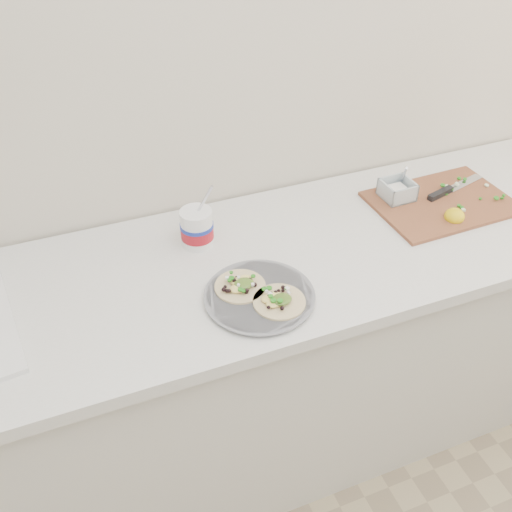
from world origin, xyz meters
name	(u,v)px	position (x,y,z in m)	size (l,w,h in m)	color
counter	(250,362)	(0.00, 1.43, 0.45)	(2.44, 0.66, 0.90)	silver
taco_plate	(259,294)	(-0.04, 1.26, 0.92)	(0.29, 0.29, 0.04)	slate
tub	(198,225)	(-0.11, 1.55, 0.97)	(0.10, 0.10, 0.22)	white
cutboard	(439,198)	(0.67, 1.47, 0.92)	(0.45, 0.32, 0.07)	brown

